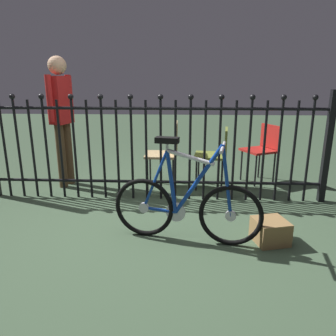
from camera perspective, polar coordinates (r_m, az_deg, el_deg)
The scene contains 8 objects.
ground_plane at distance 3.24m, azimuth -3.49°, elevation -10.54°, with size 20.00×20.00×0.00m, color #3B513A.
iron_fence at distance 3.81m, azimuth -3.17°, elevation 4.01°, with size 4.04×0.07×1.31m.
bicycle at distance 2.89m, azimuth 3.17°, elevation -6.62°, with size 1.33×0.40×0.94m.
chair_red at distance 4.70m, azimuth 16.43°, elevation 3.62°, with size 0.53×0.53×0.80m.
chair_olive at distance 4.28m, azimuth 8.52°, elevation 2.84°, with size 0.46×0.46×0.80m.
chair_tan at distance 4.28m, azimuth -0.08°, elevation 3.39°, with size 0.42×0.42×0.87m.
person_visitor at distance 4.47m, azimuth -18.35°, elevation 9.60°, with size 0.26×0.46×1.69m.
display_crate at distance 3.09m, azimuth 17.58°, elevation -10.56°, with size 0.28×0.28×0.21m, color olive.
Camera 1 is at (0.33, -2.89, 1.43)m, focal length 34.56 mm.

